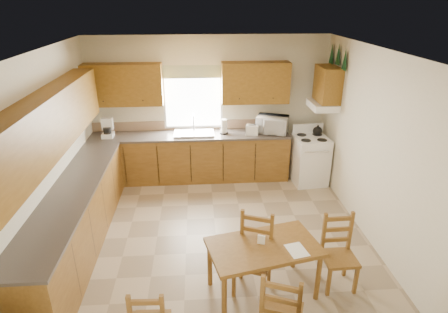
{
  "coord_description": "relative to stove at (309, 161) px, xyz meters",
  "views": [
    {
      "loc": [
        -0.22,
        -4.75,
        3.32
      ],
      "look_at": [
        0.15,
        0.3,
        1.15
      ],
      "focal_mm": 30.0,
      "sensor_mm": 36.0,
      "label": 1
    }
  ],
  "objects": [
    {
      "name": "floor",
      "position": [
        -1.88,
        -1.63,
        -0.45
      ],
      "size": [
        4.5,
        4.5,
        0.0
      ],
      "primitive_type": "plane",
      "color": "tan",
      "rests_on": "ground"
    },
    {
      "name": "ceiling",
      "position": [
        -1.88,
        -1.63,
        2.25
      ],
      "size": [
        4.5,
        4.5,
        0.0
      ],
      "primitive_type": "plane",
      "color": "brown",
      "rests_on": "floor"
    },
    {
      "name": "wall_left",
      "position": [
        -4.13,
        -1.63,
        0.9
      ],
      "size": [
        4.5,
        4.5,
        0.0
      ],
      "primitive_type": "plane",
      "color": "beige",
      "rests_on": "floor"
    },
    {
      "name": "wall_right",
      "position": [
        0.37,
        -1.63,
        0.9
      ],
      "size": [
        4.5,
        4.5,
        0.0
      ],
      "primitive_type": "plane",
      "color": "beige",
      "rests_on": "floor"
    },
    {
      "name": "wall_back",
      "position": [
        -1.88,
        0.62,
        0.9
      ],
      "size": [
        4.5,
        4.5,
        0.0
      ],
      "primitive_type": "plane",
      "color": "beige",
      "rests_on": "floor"
    },
    {
      "name": "wall_front",
      "position": [
        -1.88,
        -3.88,
        0.9
      ],
      "size": [
        4.5,
        4.5,
        0.0
      ],
      "primitive_type": "plane",
      "color": "beige",
      "rests_on": "floor"
    },
    {
      "name": "lower_cab_back",
      "position": [
        -2.25,
        0.32,
        -0.01
      ],
      "size": [
        3.75,
        0.6,
        0.88
      ],
      "primitive_type": "cube",
      "color": "brown",
      "rests_on": "floor"
    },
    {
      "name": "lower_cab_left",
      "position": [
        -3.83,
        -1.78,
        -0.01
      ],
      "size": [
        0.6,
        3.6,
        0.88
      ],
      "primitive_type": "cube",
      "color": "brown",
      "rests_on": "floor"
    },
    {
      "name": "counter_back",
      "position": [
        -2.25,
        0.32,
        0.45
      ],
      "size": [
        3.75,
        0.63,
        0.04
      ],
      "primitive_type": "cube",
      "color": "#4B423E",
      "rests_on": "lower_cab_back"
    },
    {
      "name": "counter_left",
      "position": [
        -3.83,
        -1.78,
        0.45
      ],
      "size": [
        0.63,
        3.6,
        0.04
      ],
      "primitive_type": "cube",
      "color": "#4B423E",
      "rests_on": "lower_cab_left"
    },
    {
      "name": "backsplash",
      "position": [
        -2.25,
        0.61,
        0.56
      ],
      "size": [
        3.75,
        0.01,
        0.18
      ],
      "primitive_type": "cube",
      "color": "#937459",
      "rests_on": "counter_back"
    },
    {
      "name": "upper_cab_back_left",
      "position": [
        -3.43,
        0.46,
        1.41
      ],
      "size": [
        1.41,
        0.33,
        0.75
      ],
      "primitive_type": "cube",
      "color": "brown",
      "rests_on": "wall_back"
    },
    {
      "name": "upper_cab_back_right",
      "position": [
        -1.02,
        0.46,
        1.41
      ],
      "size": [
        1.25,
        0.33,
        0.75
      ],
      "primitive_type": "cube",
      "color": "brown",
      "rests_on": "wall_back"
    },
    {
      "name": "upper_cab_left",
      "position": [
        -3.96,
        -1.78,
        1.41
      ],
      "size": [
        0.33,
        3.6,
        0.75
      ],
      "primitive_type": "cube",
      "color": "brown",
      "rests_on": "wall_left"
    },
    {
      "name": "upper_cab_stove",
      "position": [
        0.2,
        0.02,
        1.45
      ],
      "size": [
        0.33,
        0.62,
        0.62
      ],
      "primitive_type": "cube",
      "color": "brown",
      "rests_on": "wall_right"
    },
    {
      "name": "range_hood",
      "position": [
        0.15,
        0.02,
        1.07
      ],
      "size": [
        0.44,
        0.62,
        0.12
      ],
      "primitive_type": "cube",
      "color": "white",
      "rests_on": "wall_right"
    },
    {
      "name": "window_frame",
      "position": [
        -2.18,
        0.59,
        1.1
      ],
      "size": [
        1.13,
        0.02,
        1.18
      ],
      "primitive_type": "cube",
      "color": "white",
      "rests_on": "wall_back"
    },
    {
      "name": "window_pane",
      "position": [
        -2.18,
        0.59,
        1.1
      ],
      "size": [
        1.05,
        0.01,
        1.1
      ],
      "primitive_type": "cube",
      "color": "white",
      "rests_on": "wall_back"
    },
    {
      "name": "window_valance",
      "position": [
        -2.18,
        0.56,
        1.6
      ],
      "size": [
        1.19,
        0.01,
        0.24
      ],
      "primitive_type": "cube",
      "color": "#617E49",
      "rests_on": "wall_back"
    },
    {
      "name": "sink_basin",
      "position": [
        -2.18,
        0.32,
        0.49
      ],
      "size": [
        0.75,
        0.45,
        0.04
      ],
      "primitive_type": "cube",
      "color": "silver",
      "rests_on": "counter_back"
    },
    {
      "name": "pine_decal_a",
      "position": [
        0.33,
        -0.3,
        1.93
      ],
      "size": [
        0.22,
        0.22,
        0.36
      ],
      "primitive_type": "cone",
      "color": "#123C1D",
      "rests_on": "wall_right"
    },
    {
      "name": "pine_decal_b",
      "position": [
        0.33,
        0.02,
        1.97
      ],
      "size": [
        0.22,
        0.22,
        0.36
      ],
      "primitive_type": "cone",
      "color": "#123C1D",
      "rests_on": "wall_right"
    },
    {
      "name": "pine_decal_c",
      "position": [
        0.33,
        0.34,
        1.93
      ],
      "size": [
        0.22,
        0.22,
        0.36
      ],
      "primitive_type": "cone",
      "color": "#123C1D",
      "rests_on": "wall_right"
    },
    {
      "name": "stove",
      "position": [
        0.0,
        0.0,
        0.0
      ],
      "size": [
        0.65,
        0.67,
        0.89
      ],
      "primitive_type": "cube",
      "rotation": [
        0.0,
        0.0,
        0.09
      ],
      "color": "white",
      "rests_on": "floor"
    },
    {
      "name": "coffeemaker",
      "position": [
        -3.77,
        0.28,
        0.66
      ],
      "size": [
        0.25,
        0.29,
        0.36
      ],
      "primitive_type": "cube",
      "rotation": [
        0.0,
        0.0,
        0.16
      ],
      "color": "white",
      "rests_on": "counter_back"
    },
    {
      "name": "paper_towel",
      "position": [
        -1.61,
        0.33,
        0.61
      ],
      "size": [
        0.16,
        0.16,
        0.28
      ],
      "primitive_type": "cylinder",
      "rotation": [
        0.0,
        0.0,
        0.38
      ],
      "color": "white",
      "rests_on": "counter_back"
    },
    {
      "name": "toaster",
      "position": [
        -1.08,
        0.22,
        0.57
      ],
      "size": [
        0.26,
        0.2,
        0.19
      ],
      "primitive_type": "cube",
      "rotation": [
        0.0,
        0.0,
        -0.26
      ],
      "color": "white",
      "rests_on": "counter_back"
    },
    {
      "name": "microwave",
      "position": [
        -0.69,
        0.32,
        0.63
      ],
      "size": [
        0.64,
        0.55,
        0.32
      ],
      "primitive_type": "imported",
      "rotation": [
        0.0,
        0.0,
        -0.36
      ],
      "color": "white",
      "rests_on": "counter_back"
    },
    {
      "name": "dining_table",
      "position": [
        -1.38,
        -2.86,
        -0.11
      ],
      "size": [
        1.39,
        0.99,
        0.68
      ],
      "primitive_type": "cube",
      "rotation": [
        0.0,
        0.0,
        0.23
      ],
      "color": "brown",
      "rests_on": "floor"
    },
    {
      "name": "chair_near_right",
      "position": [
        -1.32,
        -3.62,
        0.04
      ],
      "size": [
        0.52,
        0.51,
        0.96
      ],
      "primitive_type": "cube",
      "rotation": [
        0.0,
        0.0,
        2.77
      ],
      "color": "brown",
      "rests_on": "floor"
    },
    {
      "name": "chair_far_left",
      "position": [
        -1.5,
        -2.83,
        0.05
      ],
      "size": [
        0.54,
        0.53,
        1.0
      ],
      "primitive_type": "cube",
      "rotation": [
        0.0,
        0.0,
        -0.38
      ],
      "color": "brown",
      "rests_on": "floor"
    },
    {
      "name": "chair_far_right",
      "position": [
        -0.44,
        -2.82,
        0.02
      ],
      "size": [
        0.41,
        0.39,
        0.94
      ],
      "primitive_type": "cube",
      "rotation": [
        0.0,
        0.0,
        0.03
      ],
      "color": "brown",
      "rests_on": "floor"
    },
    {
      "name": "table_paper",
      "position": [
        -1.02,
        -2.98,
        0.23
      ],
      "size": [
        0.26,
        0.31,
        0.0
      ],
      "primitive_type": "cube",
      "rotation": [
        0.0,
        0.0,
        0.22
      ],
      "color": "white",
      "rests_on": "dining_table"
    },
    {
      "name": "table_card",
      "position": [
        -1.41,
        -2.83,
        0.29
      ],
      "size": [
        0.09,
        0.05,
        0.11
      ],
      "primitive_type": "cube",
      "rotation": [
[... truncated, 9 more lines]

